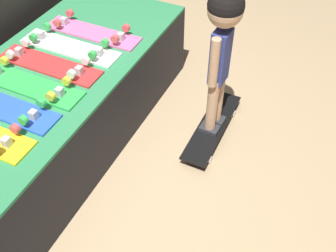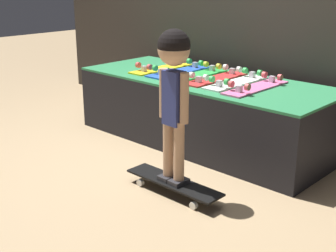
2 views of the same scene
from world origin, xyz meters
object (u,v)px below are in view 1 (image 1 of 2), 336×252
object	(u,v)px
skateboard_on_floor	(212,127)
child	(222,38)
skateboard_pink_on_rack	(92,31)
skateboard_red_on_rack	(49,64)
skateboard_white_on_rack	(70,46)
skateboard_green_on_rack	(28,84)
skateboard_blue_on_rack	(1,105)

from	to	relation	value
skateboard_on_floor	child	bearing A→B (deg)	90.00
skateboard_pink_on_rack	child	bearing A→B (deg)	-90.98
skateboard_red_on_rack	skateboard_pink_on_rack	world-z (taller)	same
skateboard_white_on_rack	skateboard_pink_on_rack	xyz separation A→B (m)	(0.22, -0.04, 0.00)
skateboard_red_on_rack	skateboard_green_on_rack	bearing A→B (deg)	-176.80
skateboard_pink_on_rack	skateboard_on_floor	xyz separation A→B (m)	(-0.02, -0.95, -0.53)
child	skateboard_on_floor	bearing A→B (deg)	-87.41
skateboard_pink_on_rack	skateboard_blue_on_rack	bearing A→B (deg)	177.29
skateboard_blue_on_rack	skateboard_green_on_rack	distance (m)	0.22
skateboard_blue_on_rack	skateboard_on_floor	bearing A→B (deg)	-49.26
skateboard_blue_on_rack	skateboard_green_on_rack	size ratio (longest dim) A/B	1.00
skateboard_white_on_rack	child	distance (m)	1.02
skateboard_pink_on_rack	child	distance (m)	0.97
skateboard_pink_on_rack	skateboard_on_floor	bearing A→B (deg)	-90.98
skateboard_blue_on_rack	skateboard_white_on_rack	distance (m)	0.65
skateboard_green_on_rack	skateboard_pink_on_rack	bearing A→B (deg)	-2.53
skateboard_white_on_rack	skateboard_green_on_rack	bearing A→B (deg)	-179.05
skateboard_on_floor	skateboard_red_on_rack	bearing A→B (deg)	112.91
skateboard_green_on_rack	child	bearing A→B (deg)	-56.97
skateboard_green_on_rack	skateboard_red_on_rack	size ratio (longest dim) A/B	1.00
skateboard_blue_on_rack	skateboard_on_floor	world-z (taller)	skateboard_blue_on_rack
skateboard_blue_on_rack	skateboard_pink_on_rack	xyz separation A→B (m)	(0.87, -0.04, 0.00)
skateboard_red_on_rack	child	size ratio (longest dim) A/B	0.68
skateboard_green_on_rack	skateboard_white_on_rack	bearing A→B (deg)	0.95
skateboard_blue_on_rack	skateboard_white_on_rack	xyz separation A→B (m)	(0.65, -0.01, 0.00)
skateboard_on_floor	child	world-z (taller)	child
skateboard_blue_on_rack	skateboard_red_on_rack	size ratio (longest dim) A/B	1.00
skateboard_green_on_rack	skateboard_white_on_rack	size ratio (longest dim) A/B	1.00
skateboard_on_floor	skateboard_green_on_rack	bearing A→B (deg)	123.03
skateboard_green_on_rack	skateboard_pink_on_rack	size ratio (longest dim) A/B	1.00
skateboard_blue_on_rack	skateboard_white_on_rack	size ratio (longest dim) A/B	1.00
skateboard_green_on_rack	skateboard_red_on_rack	bearing A→B (deg)	3.20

